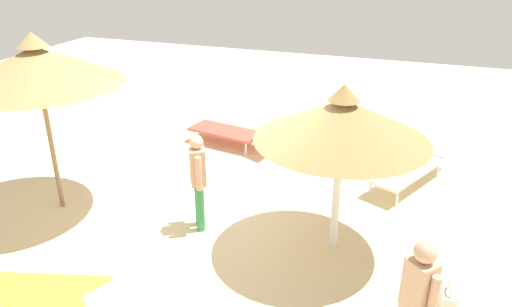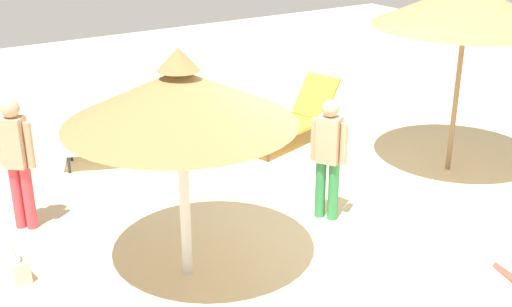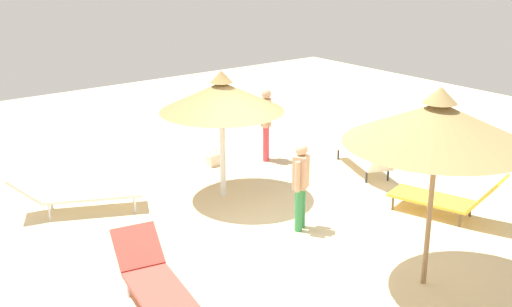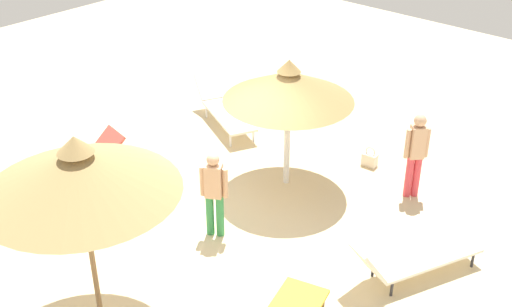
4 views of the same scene
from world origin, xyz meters
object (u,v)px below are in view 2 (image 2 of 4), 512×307
at_px(parasol_umbrella_far_right, 180,97).
at_px(lounge_chair_front, 292,118).
at_px(lounge_chair_near_left, 142,138).
at_px(handbag, 18,269).
at_px(person_standing_back, 17,158).
at_px(person_standing_far_left, 328,154).
at_px(parasol_umbrella_near_right, 467,5).

height_order(parasol_umbrella_far_right, lounge_chair_front, parasol_umbrella_far_right).
xyz_separation_m(parasol_umbrella_far_right, lounge_chair_near_left, (-3.05, 0.88, -1.57)).
bearing_deg(handbag, parasol_umbrella_far_right, 61.92).
height_order(person_standing_back, person_standing_far_left, person_standing_back).
xyz_separation_m(parasol_umbrella_far_right, person_standing_back, (-1.95, -1.14, -1.03)).
bearing_deg(person_standing_far_left, lounge_chair_near_left, -158.61).
bearing_deg(handbag, person_standing_far_left, 79.55).
bearing_deg(person_standing_back, lounge_chair_near_left, 118.61).
bearing_deg(parasol_umbrella_near_right, lounge_chair_near_left, -127.06).
relative_size(parasol_umbrella_near_right, handbag, 7.01).
height_order(parasol_umbrella_near_right, lounge_chair_front, parasol_umbrella_near_right).
relative_size(parasol_umbrella_far_right, lounge_chair_front, 1.19).
bearing_deg(parasol_umbrella_far_right, person_standing_far_left, 94.67).
height_order(person_standing_far_left, handbag, person_standing_far_left).
height_order(parasol_umbrella_far_right, person_standing_far_left, parasol_umbrella_far_right).
bearing_deg(lounge_chair_near_left, person_standing_back, -61.39).
bearing_deg(parasol_umbrella_far_right, lounge_chair_near_left, 163.86).
bearing_deg(person_standing_back, person_standing_far_left, 60.51).
height_order(parasol_umbrella_far_right, person_standing_back, parasol_umbrella_far_right).
bearing_deg(parasol_umbrella_near_right, person_standing_far_left, -85.39).
relative_size(person_standing_far_left, handbag, 3.73).
bearing_deg(lounge_chair_front, person_standing_far_left, -27.37).
height_order(parasol_umbrella_far_right, parasol_umbrella_near_right, parasol_umbrella_near_right).
bearing_deg(person_standing_back, handbag, -19.31).
bearing_deg(parasol_umbrella_near_right, lounge_chair_front, -151.23).
bearing_deg(parasol_umbrella_far_right, parasol_umbrella_near_right, 94.64).
relative_size(parasol_umbrella_near_right, lounge_chair_front, 1.40).
distance_m(parasol_umbrella_far_right, person_standing_back, 2.48).
height_order(lounge_chair_near_left, person_standing_back, person_standing_back).
height_order(parasol_umbrella_near_right, person_standing_far_left, parasol_umbrella_near_right).
distance_m(lounge_chair_near_left, person_standing_far_left, 3.14).
distance_m(lounge_chair_front, person_standing_back, 4.46).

